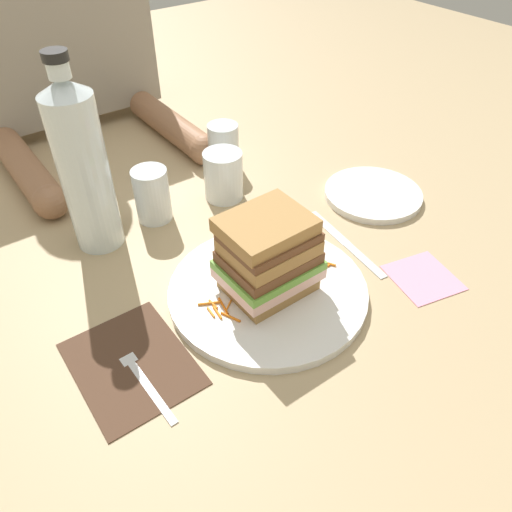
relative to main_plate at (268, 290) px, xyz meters
name	(u,v)px	position (x,y,z in m)	size (l,w,h in m)	color
ground_plane	(277,293)	(0.01, -0.01, -0.01)	(3.00, 3.00, 0.00)	tan
main_plate	(268,290)	(0.00, 0.00, 0.00)	(0.29, 0.29, 0.01)	white
sandwich	(268,256)	(0.00, 0.00, 0.07)	(0.13, 0.11, 0.12)	#A87A42
carrot_shred_0	(217,312)	(-0.09, 0.00, 0.01)	(0.00, 0.00, 0.03)	orange
carrot_shred_1	(228,306)	(-0.07, 0.00, 0.01)	(0.00, 0.00, 0.02)	orange
carrot_shred_2	(213,304)	(-0.09, 0.02, 0.01)	(0.00, 0.00, 0.02)	orange
carrot_shred_3	(209,303)	(-0.09, 0.02, 0.01)	(0.00, 0.00, 0.03)	orange
carrot_shred_4	(223,306)	(-0.08, 0.01, 0.01)	(0.00, 0.00, 0.03)	orange
carrot_shred_5	(231,317)	(-0.08, -0.02, 0.01)	(0.00, 0.00, 0.03)	orange
carrot_shred_6	(211,312)	(-0.10, 0.01, 0.01)	(0.00, 0.00, 0.02)	orange
carrot_shred_7	(324,268)	(0.09, -0.02, 0.01)	(0.00, 0.00, 0.03)	orange
carrot_shred_8	(326,263)	(0.10, -0.01, 0.01)	(0.00, 0.00, 0.03)	orange
carrot_shred_9	(322,259)	(0.11, 0.00, 0.01)	(0.00, 0.00, 0.03)	orange
carrot_shred_10	(314,271)	(0.08, -0.01, 0.01)	(0.00, 0.00, 0.03)	orange
carrot_shred_11	(321,262)	(0.10, 0.00, 0.01)	(0.00, 0.00, 0.03)	orange
napkin_dark	(131,363)	(-0.22, 0.00, -0.01)	(0.14, 0.18, 0.00)	#4C3323
fork	(139,373)	(-0.22, -0.02, 0.00)	(0.02, 0.17, 0.00)	silver
knife	(348,244)	(0.18, 0.01, -0.01)	(0.04, 0.20, 0.00)	silver
juice_glass	(223,178)	(0.09, 0.26, 0.03)	(0.07, 0.07, 0.09)	white
water_bottle	(83,167)	(-0.15, 0.27, 0.14)	(0.08, 0.08, 0.31)	silver
empty_tumbler_0	(223,146)	(0.15, 0.35, 0.04)	(0.06, 0.06, 0.09)	silver
empty_tumbler_1	(152,195)	(-0.04, 0.27, 0.04)	(0.06, 0.06, 0.10)	silver
side_plate	(373,194)	(0.32, 0.09, 0.00)	(0.18, 0.18, 0.01)	white
napkin_pink	(423,277)	(0.21, -0.12, -0.01)	(0.09, 0.10, 0.00)	pink
diner_across	(49,27)	(-0.03, 0.71, 0.21)	(0.42, 0.46, 0.51)	#936647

